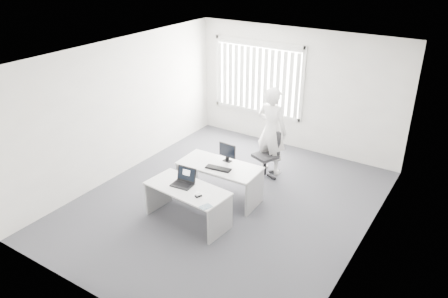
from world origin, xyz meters
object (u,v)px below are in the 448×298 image
Objects in this scene: desk_far at (219,174)px; monitor at (227,152)px; desk_near at (188,197)px; office_chair at (267,161)px; person at (272,131)px; laptop at (182,178)px.

monitor reaches higher than desk_far.
office_chair is at bearing 86.40° from desk_near.
person reaches higher than desk_near.
person is (0.36, 2.42, 0.45)m from desk_near.
laptop is at bearing -101.10° from desk_far.
laptop reaches higher than desk_far.
desk_near is 2.49m from person.
desk_far is 0.44m from monitor.
person is at bearing 86.75° from desk_near.
desk_near is 2.31m from office_chair.
office_chair reaches higher than laptop.
office_chair is 2.70× the size of monitor.
person reaches higher than laptop.
monitor is (0.19, 1.15, 0.07)m from laptop.
person is (0.01, 0.15, 0.63)m from office_chair.
desk_near is 4.21× the size of monitor.
laptop is (-0.47, -2.41, -0.13)m from person.
laptop is at bearing 178.80° from desk_near.
person reaches higher than monitor.
laptop reaches higher than desk_near.
person is 5.20× the size of laptop.
desk_far is at bearing 92.85° from desk_near.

